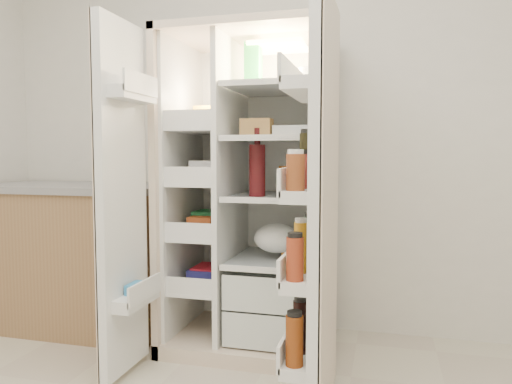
# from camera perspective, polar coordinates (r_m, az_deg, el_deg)

# --- Properties ---
(wall_back) EXTENTS (4.00, 0.02, 2.70)m
(wall_back) POSITION_cam_1_polar(r_m,az_deg,el_deg) (3.13, 4.12, 8.71)
(wall_back) COLOR silver
(wall_back) RESTS_ON floor
(refrigerator) EXTENTS (0.92, 0.70, 1.80)m
(refrigerator) POSITION_cam_1_polar(r_m,az_deg,el_deg) (2.84, -0.03, -3.10)
(refrigerator) COLOR beige
(refrigerator) RESTS_ON floor
(freezer_door) EXTENTS (0.15, 0.40, 1.72)m
(freezer_door) POSITION_cam_1_polar(r_m,az_deg,el_deg) (2.46, -15.44, -0.91)
(freezer_door) COLOR white
(freezer_door) RESTS_ON floor
(fridge_door) EXTENTS (0.17, 0.58, 1.72)m
(fridge_door) POSITION_cam_1_polar(r_m,az_deg,el_deg) (2.06, 7.49, -2.53)
(fridge_door) COLOR white
(fridge_door) RESTS_ON floor
(kitchen_counter) EXTENTS (1.27, 0.68, 0.92)m
(kitchen_counter) POSITION_cam_1_polar(r_m,az_deg,el_deg) (3.39, -20.14, -6.95)
(kitchen_counter) COLOR #916F48
(kitchen_counter) RESTS_ON floor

